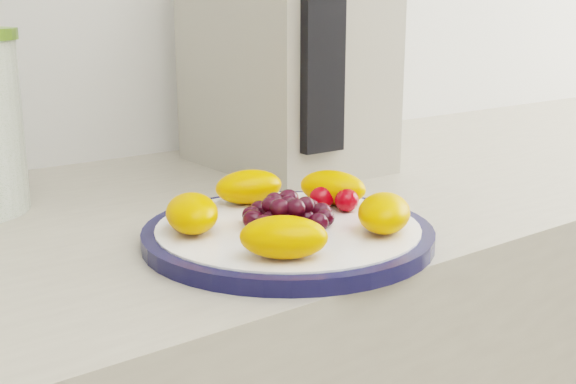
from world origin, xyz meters
TOP-DOWN VIEW (x-y plane):
  - plate_rim at (-0.08, 1.03)m, footprint 0.28×0.28m
  - plate_face at (-0.08, 1.03)m, footprint 0.25×0.25m
  - appliance_body at (0.13, 1.31)m, footprint 0.20×0.27m
  - appliance_panel at (0.08, 1.17)m, footprint 0.06×0.02m
  - fruit_plate at (-0.07, 1.03)m, footprint 0.24×0.23m

SIDE VIEW (x-z plane):
  - plate_rim at x=-0.08m, z-range 0.90..0.91m
  - plate_face at x=-0.08m, z-range 0.90..0.92m
  - fruit_plate at x=-0.07m, z-range 0.92..0.95m
  - appliance_body at x=0.13m, z-range 0.90..1.24m
  - appliance_panel at x=0.08m, z-range 0.95..1.20m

